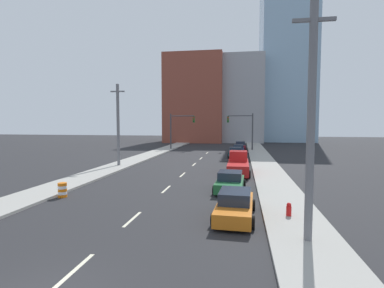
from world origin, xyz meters
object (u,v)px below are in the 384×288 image
(fire_hydrant, at_px, (289,211))
(sedan_navy, at_px, (238,149))
(traffic_barrel, at_px, (62,190))
(sedan_green, at_px, (230,182))
(pickup_truck_red, at_px, (238,165))
(traffic_signal_right, at_px, (245,127))
(sedan_teal, at_px, (236,153))
(traffic_signal_left, at_px, (178,126))
(utility_pole_left_mid, at_px, (118,125))
(sedan_tan, at_px, (237,158))
(sedan_orange, at_px, (235,205))
(utility_pole_right_near, at_px, (311,121))
(sedan_maroon, at_px, (240,146))

(fire_hydrant, bearing_deg, sedan_navy, 95.17)
(traffic_barrel, height_order, sedan_green, sedan_green)
(pickup_truck_red, bearing_deg, traffic_signal_right, 87.60)
(sedan_teal, relative_size, sedan_navy, 1.10)
(traffic_signal_left, xyz_separation_m, utility_pole_left_mid, (-2.10, -21.14, 0.48))
(sedan_tan, xyz_separation_m, sedan_teal, (-0.34, 6.03, 0.00))
(sedan_orange, height_order, sedan_navy, sedan_orange)
(sedan_green, height_order, sedan_navy, sedan_green)
(traffic_signal_left, distance_m, traffic_barrel, 34.84)
(sedan_orange, relative_size, sedan_teal, 1.02)
(utility_pole_right_near, relative_size, fire_hydrant, 11.47)
(utility_pole_right_near, relative_size, traffic_barrel, 10.11)
(traffic_signal_left, height_order, sedan_navy, traffic_signal_left)
(utility_pole_right_near, bearing_deg, utility_pole_left_mid, 130.60)
(utility_pole_left_mid, height_order, fire_hydrant, utility_pole_left_mid)
(traffic_signal_left, xyz_separation_m, utility_pole_right_near, (13.97, -39.90, 0.76))
(traffic_barrel, bearing_deg, sedan_tan, 58.99)
(traffic_signal_right, relative_size, sedan_teal, 1.34)
(sedan_tan, relative_size, sedan_teal, 1.01)
(sedan_tan, distance_m, sedan_navy, 11.32)
(pickup_truck_red, bearing_deg, sedan_navy, 90.30)
(utility_pole_right_near, relative_size, pickup_truck_red, 1.56)
(fire_hydrant, distance_m, pickup_truck_red, 13.38)
(traffic_barrel, relative_size, pickup_truck_red, 0.15)
(traffic_signal_left, distance_m, sedan_navy, 12.41)
(fire_hydrant, relative_size, sedan_maroon, 0.19)
(sedan_orange, xyz_separation_m, sedan_tan, (-0.17, 20.74, 0.00))
(utility_pole_right_near, bearing_deg, sedan_orange, 135.92)
(utility_pole_right_near, distance_m, sedan_tan, 24.21)
(traffic_signal_left, relative_size, sedan_green, 1.49)
(fire_hydrant, bearing_deg, sedan_orange, -175.20)
(traffic_signal_left, distance_m, sedan_orange, 38.78)
(traffic_signal_right, relative_size, utility_pole_right_near, 0.67)
(utility_pole_right_near, bearing_deg, traffic_signal_right, 93.00)
(traffic_signal_right, distance_m, sedan_orange, 37.19)
(pickup_truck_red, relative_size, sedan_maroon, 1.40)
(fire_hydrant, bearing_deg, sedan_tan, 97.97)
(utility_pole_left_mid, distance_m, pickup_truck_red, 13.88)
(sedan_orange, xyz_separation_m, sedan_teal, (-0.51, 26.78, 0.01))
(utility_pole_right_near, distance_m, utility_pole_left_mid, 24.70)
(sedan_green, distance_m, sedan_maroon, 32.20)
(fire_hydrant, height_order, sedan_teal, sedan_teal)
(utility_pole_left_mid, bearing_deg, sedan_maroon, 59.45)
(fire_hydrant, bearing_deg, sedan_green, 118.93)
(pickup_truck_red, bearing_deg, sedan_maroon, 89.59)
(traffic_signal_left, bearing_deg, traffic_barrel, -90.36)
(utility_pole_left_mid, xyz_separation_m, fire_hydrant, (15.80, -15.65, -4.23))
(utility_pole_right_near, height_order, sedan_green, utility_pole_right_near)
(pickup_truck_red, bearing_deg, sedan_green, -94.09)
(sedan_navy, bearing_deg, pickup_truck_red, -89.97)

